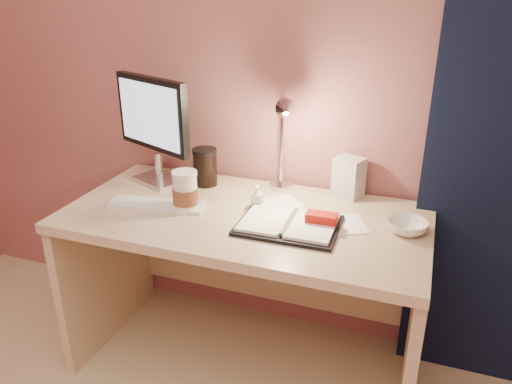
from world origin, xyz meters
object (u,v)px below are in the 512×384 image
(coffee_cup, at_px, (185,192))
(keyboard, at_px, (157,205))
(bowl, at_px, (407,227))
(desk, at_px, (251,255))
(planner, at_px, (292,224))
(lotion_bottle, at_px, (257,197))
(dark_jar, at_px, (205,169))
(monitor, at_px, (155,121))
(desk_lamp, at_px, (266,134))
(product_box, at_px, (349,177))

(coffee_cup, bearing_deg, keyboard, -175.88)
(bowl, bearing_deg, keyboard, -173.61)
(desk, distance_m, planner, 0.34)
(bowl, relative_size, lotion_bottle, 1.52)
(dark_jar, bearing_deg, planner, -29.93)
(bowl, relative_size, dark_jar, 0.98)
(lotion_bottle, bearing_deg, dark_jar, 152.40)
(monitor, bearing_deg, desk_lamp, 24.32)
(keyboard, bearing_deg, monitor, 107.16)
(lotion_bottle, height_order, desk_lamp, desk_lamp)
(desk, bearing_deg, coffee_cup, -151.47)
(desk, bearing_deg, bowl, -2.32)
(coffee_cup, bearing_deg, monitor, 137.35)
(planner, bearing_deg, monitor, 160.01)
(planner, height_order, coffee_cup, coffee_cup)
(monitor, relative_size, keyboard, 1.22)
(planner, distance_m, bowl, 0.41)
(monitor, distance_m, coffee_cup, 0.40)
(coffee_cup, distance_m, lotion_bottle, 0.28)
(keyboard, bearing_deg, bowl, -4.22)
(keyboard, xyz_separation_m, coffee_cup, (0.13, 0.01, 0.07))
(keyboard, distance_m, bowl, 0.96)
(lotion_bottle, xyz_separation_m, dark_jar, (-0.30, 0.16, 0.03))
(keyboard, relative_size, desk_lamp, 0.90)
(bowl, height_order, desk_lamp, desk_lamp)
(desk_lamp, bearing_deg, lotion_bottle, -105.81)
(coffee_cup, bearing_deg, planner, -0.22)
(monitor, relative_size, bowl, 3.23)
(keyboard, height_order, bowl, bowl)
(desk_lamp, bearing_deg, coffee_cup, -155.23)
(keyboard, xyz_separation_m, dark_jar, (0.08, 0.28, 0.07))
(monitor, xyz_separation_m, coffee_cup, (0.26, -0.23, -0.20))
(coffee_cup, distance_m, bowl, 0.84)
(planner, bearing_deg, desk_lamp, 125.89)
(keyboard, height_order, coffee_cup, coffee_cup)
(desk, height_order, product_box, product_box)
(keyboard, xyz_separation_m, desk_lamp, (0.37, 0.26, 0.26))
(planner, distance_m, dark_jar, 0.55)
(keyboard, height_order, desk_lamp, desk_lamp)
(dark_jar, relative_size, product_box, 0.88)
(dark_jar, distance_m, product_box, 0.62)
(product_box, bearing_deg, monitor, -150.14)
(product_box, xyz_separation_m, desk_lamp, (-0.33, -0.11, 0.18))
(desk, bearing_deg, product_box, 33.76)
(monitor, xyz_separation_m, lotion_bottle, (0.51, -0.12, -0.23))
(lotion_bottle, bearing_deg, monitor, 166.76)
(planner, xyz_separation_m, desk_lamp, (-0.19, 0.25, 0.25))
(dark_jar, bearing_deg, lotion_bottle, -27.60)
(monitor, distance_m, planner, 0.77)
(dark_jar, xyz_separation_m, product_box, (0.61, 0.08, 0.01))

